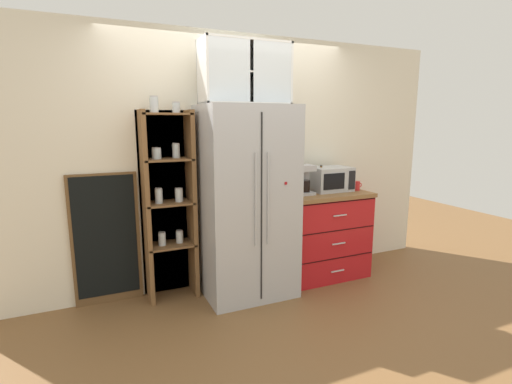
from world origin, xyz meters
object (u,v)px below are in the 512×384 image
(microwave, at_px, (330,179))
(chalkboard_menu, at_px, (106,239))
(mug_red, at_px, (357,186))
(mug_sage, at_px, (322,188))
(refrigerator, at_px, (247,202))
(bottle_green, at_px, (286,181))
(coffee_maker, at_px, (303,179))
(bottle_amber, at_px, (321,180))

(microwave, distance_m, chalkboard_menu, 2.36)
(mug_red, xyz_separation_m, mug_sage, (-0.39, 0.09, -0.01))
(mug_red, xyz_separation_m, chalkboard_menu, (-2.59, 0.31, -0.37))
(mug_sage, distance_m, chalkboard_menu, 2.24)
(refrigerator, xyz_separation_m, bottle_green, (0.52, 0.15, 0.15))
(mug_red, bearing_deg, microwave, 161.11)
(chalkboard_menu, bearing_deg, microwave, -5.32)
(microwave, relative_size, chalkboard_menu, 0.36)
(coffee_maker, distance_m, chalkboard_menu, 2.01)
(mug_sage, bearing_deg, coffee_maker, -172.66)
(mug_sage, height_order, chalkboard_menu, chalkboard_menu)
(coffee_maker, xyz_separation_m, chalkboard_menu, (-1.94, 0.26, -0.47))
(refrigerator, distance_m, coffee_maker, 0.69)
(refrigerator, relative_size, bottle_green, 6.31)
(microwave, bearing_deg, bottle_green, 174.63)
(mug_sage, height_order, bottle_amber, bottle_amber)
(refrigerator, xyz_separation_m, coffee_maker, (0.67, 0.06, 0.17))
(refrigerator, relative_size, mug_sage, 15.88)
(microwave, distance_m, mug_red, 0.31)
(mug_red, relative_size, mug_sage, 0.97)
(microwave, distance_m, bottle_green, 0.52)
(bottle_amber, bearing_deg, chalkboard_menu, 174.98)
(refrigerator, bearing_deg, chalkboard_menu, 165.93)
(microwave, bearing_deg, chalkboard_menu, 174.68)
(coffee_maker, xyz_separation_m, mug_sage, (0.26, 0.03, -0.11))
(coffee_maker, height_order, chalkboard_menu, coffee_maker)
(microwave, xyz_separation_m, mug_red, (0.29, -0.10, -0.08))
(mug_red, bearing_deg, chalkboard_menu, 173.12)
(coffee_maker, bearing_deg, mug_red, -4.89)
(coffee_maker, distance_m, mug_red, 0.67)
(mug_sage, xyz_separation_m, chalkboard_menu, (-2.20, 0.22, -0.36))
(mug_sage, bearing_deg, bottle_green, 172.19)
(bottle_green, bearing_deg, chalkboard_menu, 174.69)
(refrigerator, height_order, mug_sage, refrigerator)
(microwave, relative_size, bottle_green, 1.51)
(bottle_green, bearing_deg, coffee_maker, -31.66)
(mug_sage, xyz_separation_m, bottle_amber, (-0.00, 0.03, 0.08))
(mug_red, height_order, bottle_amber, bottle_amber)
(coffee_maker, distance_m, bottle_amber, 0.27)
(bottle_green, bearing_deg, mug_red, -10.35)
(refrigerator, xyz_separation_m, chalkboard_menu, (-1.27, 0.32, -0.30))
(mug_sage, relative_size, bottle_amber, 0.41)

